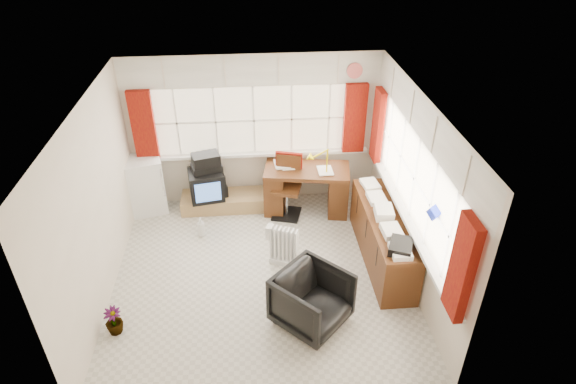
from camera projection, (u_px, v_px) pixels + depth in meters
name	position (u px, v px, depth m)	size (l,w,h in m)	color
ground	(262.00, 274.00, 6.70)	(4.00, 4.00, 0.00)	beige
room_walls	(258.00, 182.00, 5.89)	(4.00, 4.00, 4.00)	beige
window_back	(255.00, 150.00, 7.83)	(3.70, 0.12, 3.60)	beige
window_right	(407.00, 212.00, 6.33)	(0.12, 3.70, 3.60)	beige
curtains	(322.00, 148.00, 6.76)	(3.83, 3.83, 1.15)	maroon
overhead_cabinets	(327.00, 93.00, 6.39)	(3.98, 3.98, 0.48)	silver
desk	(307.00, 187.00, 7.83)	(1.43, 0.87, 0.81)	#522E13
desk_lamp	(327.00, 156.00, 7.36)	(0.18, 0.16, 0.44)	#FFED0A
task_chair	(288.00, 183.00, 7.71)	(0.54, 0.56, 1.04)	black
office_chair	(312.00, 300.00, 5.78)	(0.78, 0.80, 0.73)	black
radiator	(284.00, 249.00, 6.77)	(0.43, 0.31, 0.61)	white
credenza	(383.00, 236.00, 6.78)	(0.50, 2.00, 0.85)	#522E13
file_tray	(401.00, 247.00, 5.93)	(0.27, 0.35, 0.12)	black
tv_bench	(224.00, 201.00, 8.04)	(1.40, 0.50, 0.25)	tan
crt_tv	(206.00, 185.00, 7.78)	(0.60, 0.57, 0.48)	black
hifi_stack	(208.00, 177.00, 7.77)	(0.64, 0.50, 0.77)	black
mini_fridge	(146.00, 184.00, 7.82)	(0.68, 0.68, 0.95)	white
spray_bottle_a	(201.00, 227.00, 7.37)	(0.13, 0.13, 0.33)	silver
spray_bottle_b	(280.00, 203.00, 8.03)	(0.09, 0.09, 0.19)	#94DDD4
flower_vase	(114.00, 321.00, 5.73)	(0.21, 0.21, 0.37)	black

